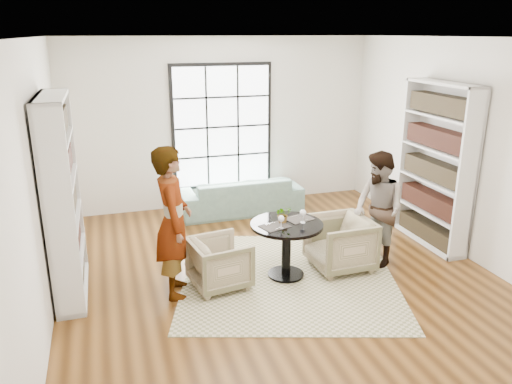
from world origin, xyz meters
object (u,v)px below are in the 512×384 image
object	(u,v)px
pedestal_table	(286,238)
person_right	(378,209)
wine_glass_right	(303,213)
armchair_right	(340,243)
flower_centerpiece	(283,214)
person_left	(173,222)
armchair_left	(220,263)
wine_glass_left	(281,219)
sofa	(240,195)

from	to	relation	value
pedestal_table	person_right	world-z (taller)	person_right
person_right	wine_glass_right	bearing A→B (deg)	-92.72
armchair_right	flower_centerpiece	xyz separation A→B (m)	(-0.80, 0.03, 0.49)
person_left	armchair_left	bearing A→B (deg)	-83.17
pedestal_table	flower_centerpiece	size ratio (longest dim) A/B	4.17
person_right	flower_centerpiece	xyz separation A→B (m)	(-1.35, 0.03, 0.07)
wine_glass_left	flower_centerpiece	xyz separation A→B (m)	(0.09, 0.18, -0.01)
armchair_right	wine_glass_left	world-z (taller)	wine_glass_left
person_right	wine_glass_right	xyz separation A→B (m)	(-1.12, -0.06, 0.09)
pedestal_table	flower_centerpiece	world-z (taller)	flower_centerpiece
armchair_left	wine_glass_left	xyz separation A→B (m)	(0.76, -0.13, 0.55)
pedestal_table	person_left	bearing A→B (deg)	-179.78
person_left	wine_glass_left	size ratio (longest dim) A/B	10.76
person_right	wine_glass_right	world-z (taller)	person_right
armchair_left	wine_glass_left	world-z (taller)	wine_glass_left
armchair_right	person_left	xyz separation A→B (m)	(-2.20, -0.02, 0.56)
pedestal_table	wine_glass_right	xyz separation A→B (m)	(0.20, -0.05, 0.33)
flower_centerpiece	wine_glass_left	bearing A→B (deg)	-117.29
pedestal_table	armchair_left	distance (m)	0.91
person_right	wine_glass_right	distance (m)	1.13
wine_glass_left	flower_centerpiece	world-z (taller)	flower_centerpiece
sofa	armchair_left	xyz separation A→B (m)	(-0.98, -2.58, 0.00)
person_right	flower_centerpiece	world-z (taller)	person_right
person_right	wine_glass_left	world-z (taller)	person_right
pedestal_table	armchair_right	distance (m)	0.79
pedestal_table	sofa	xyz separation A→B (m)	(0.09, 2.57, -0.23)
sofa	flower_centerpiece	xyz separation A→B (m)	(-0.13, -2.53, 0.54)
sofa	flower_centerpiece	size ratio (longest dim) A/B	9.62
sofa	person_left	size ratio (longest dim) A/B	1.16
person_left	pedestal_table	bearing A→B (deg)	-82.95
flower_centerpiece	wine_glass_right	bearing A→B (deg)	-21.25
wine_glass_left	armchair_right	bearing A→B (deg)	9.65
wine_glass_right	flower_centerpiece	size ratio (longest dim) A/B	0.81
person_right	armchair_right	bearing A→B (deg)	-95.88
armchair_left	wine_glass_right	world-z (taller)	wine_glass_right
armchair_left	wine_glass_left	distance (m)	0.94
wine_glass_left	sofa	bearing A→B (deg)	85.33
pedestal_table	wine_glass_right	distance (m)	0.39
sofa	wine_glass_right	size ratio (longest dim) A/B	11.89
armchair_left	wine_glass_right	bearing A→B (deg)	-101.34
pedestal_table	armchair_left	bearing A→B (deg)	-179.64
person_left	person_right	distance (m)	2.76
sofa	wine_glass_right	xyz separation A→B (m)	(0.11, -2.62, 0.56)
armchair_right	flower_centerpiece	size ratio (longest dim) A/B	3.54
sofa	flower_centerpiece	world-z (taller)	flower_centerpiece
armchair_right	wine_glass_left	size ratio (longest dim) A/B	4.61
wine_glass_left	flower_centerpiece	size ratio (longest dim) A/B	0.77
person_left	wine_glass_left	bearing A→B (deg)	-88.87
armchair_left	armchair_right	bearing A→B (deg)	-98.48
person_left	flower_centerpiece	distance (m)	1.40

